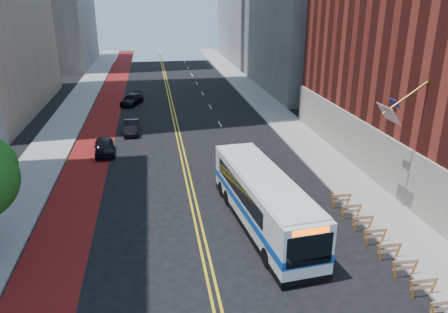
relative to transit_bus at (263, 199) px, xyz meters
name	(u,v)px	position (x,y,z in m)	size (l,w,h in m)	color
ground	(218,313)	(-3.85, -7.41, -1.78)	(160.00, 160.00, 0.00)	black
sidewalk_left	(61,131)	(-15.85, 22.59, -1.71)	(4.00, 140.00, 0.15)	gray
sidewalk_right	(283,121)	(8.15, 22.59, -1.71)	(4.00, 140.00, 0.15)	gray
bus_lane_paint	(99,130)	(-11.95, 22.59, -1.78)	(3.60, 140.00, 0.01)	#61140D
center_line_inner	(175,126)	(-4.03, 22.59, -1.78)	(0.14, 140.00, 0.01)	gold
center_line_outer	(178,126)	(-3.67, 22.59, -1.78)	(0.14, 140.00, 0.01)	gold
lane_dashes	(210,107)	(0.95, 30.59, -1.78)	(0.14, 98.20, 0.01)	silver
construction_barriers	(382,241)	(5.75, -3.99, -1.11)	(1.42, 10.91, 1.00)	orange
transit_bus	(263,199)	(0.00, 0.00, 0.00)	(4.03, 12.64, 3.42)	silver
car_a	(104,147)	(-10.70, 14.79, -1.08)	(1.67, 4.15, 1.41)	black
car_b	(131,127)	(-8.52, 20.68, -1.11)	(1.42, 4.07, 1.34)	black
car_c	(132,100)	(-8.84, 33.47, -1.12)	(1.85, 4.56, 1.32)	black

